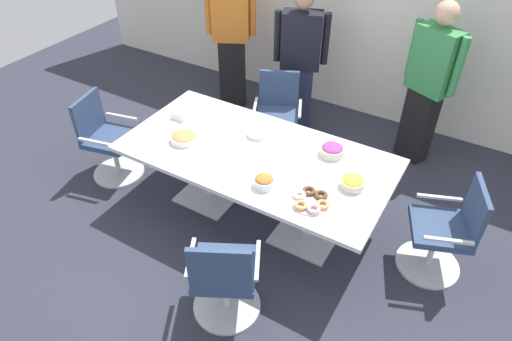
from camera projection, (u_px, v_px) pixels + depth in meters
ground_plane at (256, 214)px, 4.48m from camera, size 10.00×10.00×0.01m
back_wall at (363, 0)px, 5.20m from camera, size 8.00×0.10×2.80m
conference_table at (256, 164)px, 4.08m from camera, size 2.40×1.20×0.75m
office_chair_0 at (445, 234)px, 3.72m from camera, size 0.70×0.70×0.91m
office_chair_1 at (277, 118)px, 5.09m from camera, size 0.72×0.72×0.91m
office_chair_2 at (108, 142)px, 4.73m from camera, size 0.64×0.64×0.91m
office_chair_3 at (224, 280)px, 3.36m from camera, size 0.73×0.73×0.91m
person_standing_0 at (231, 33)px, 5.53m from camera, size 0.58×0.40×1.86m
person_standing_1 at (300, 61)px, 5.15m from camera, size 0.60×0.37×1.69m
person_standing_2 at (428, 83)px, 4.65m from camera, size 0.59×0.38×1.76m
snack_bowl_candy_mix at (332, 150)px, 3.95m from camera, size 0.21×0.21×0.11m
snack_bowl_cookies at (184, 137)px, 4.12m from camera, size 0.25×0.25×0.08m
snack_bowl_pretzels at (264, 181)px, 3.62m from camera, size 0.17×0.17×0.11m
snack_bowl_chips_yellow at (353, 182)px, 3.62m from camera, size 0.20×0.20×0.10m
donut_platter at (311, 201)px, 3.49m from camera, size 0.31×0.30×0.04m
plate_stack at (257, 134)px, 4.20m from camera, size 0.18×0.18×0.04m
napkin_pile at (182, 114)px, 4.44m from camera, size 0.15×0.15×0.08m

